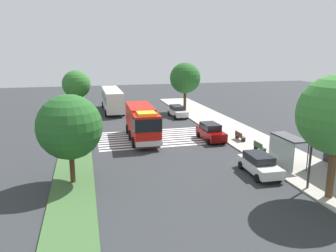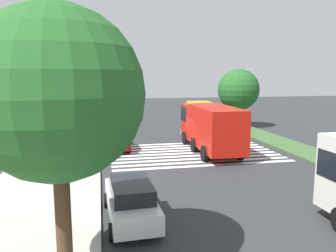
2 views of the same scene
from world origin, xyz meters
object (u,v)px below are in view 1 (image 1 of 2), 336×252
(transit_bus, at_px, (112,98))
(median_tree_west, at_px, (70,127))
(parked_car_east, at_px, (259,164))
(parked_car_west, at_px, (177,111))
(street_lamp, at_px, (313,134))
(bus_stop_shelter, at_px, (285,145))
(bench_near_shelter, at_px, (259,147))
(median_tree_far_west, at_px, (76,84))
(fire_truck, at_px, (142,122))
(bench_west_of_shelter, at_px, (240,136))
(parked_car_mid, at_px, (211,132))
(sidewalk_tree_far_west, at_px, (185,78))

(transit_bus, xyz_separation_m, median_tree_west, (28.84, -5.31, 2.17))
(parked_car_east, bearing_deg, parked_car_west, -177.83)
(street_lamp, relative_size, median_tree_west, 1.04)
(bus_stop_shelter, xyz_separation_m, median_tree_west, (-0.56, -17.03, 2.37))
(parked_car_east, distance_m, median_tree_west, 14.67)
(bench_near_shelter, height_order, median_tree_far_west, median_tree_far_west)
(parked_car_west, distance_m, median_tree_far_west, 16.04)
(parked_car_east, xyz_separation_m, median_tree_west, (-1.62, -14.17, 3.43))
(bench_near_shelter, height_order, median_tree_west, median_tree_west)
(transit_bus, bearing_deg, fire_truck, -174.89)
(bench_west_of_shelter, relative_size, street_lamp, 0.24)
(parked_car_mid, bearing_deg, parked_car_west, 179.00)
(fire_truck, relative_size, median_tree_west, 1.44)
(parked_car_west, relative_size, street_lamp, 0.71)
(fire_truck, distance_m, street_lamp, 18.19)
(median_tree_west, bearing_deg, parked_car_west, 147.27)
(parked_car_mid, distance_m, median_tree_far_west, 24.65)
(fire_truck, xyz_separation_m, bench_west_of_shelter, (2.97, 10.01, -1.46))
(parked_car_east, xyz_separation_m, sidewalk_tree_far_west, (-27.19, 2.20, 4.48))
(fire_truck, bearing_deg, parked_car_mid, 77.57)
(bench_near_shelter, relative_size, median_tree_west, 0.25)
(transit_bus, xyz_separation_m, bench_west_of_shelter, (21.26, 11.69, -1.50))
(bench_west_of_shelter, bearing_deg, street_lamp, -4.67)
(parked_car_west, xyz_separation_m, median_tree_west, (22.04, -14.17, 3.40))
(parked_car_mid, bearing_deg, parked_car_east, -0.99)
(bench_near_shelter, distance_m, sidewalk_tree_far_west, 22.64)
(transit_bus, distance_m, median_tree_west, 29.41)
(fire_truck, relative_size, bench_near_shelter, 5.82)
(fire_truck, height_order, transit_bus, fire_truck)
(parked_car_west, relative_size, parked_car_mid, 1.04)
(parked_car_mid, distance_m, bench_near_shelter, 6.06)
(bus_stop_shelter, bearing_deg, sidewalk_tree_far_west, -178.54)
(parked_car_west, distance_m, parked_car_east, 23.66)
(bus_stop_shelter, relative_size, bench_near_shelter, 2.19)
(parked_car_west, distance_m, parked_car_mid, 13.25)
(parked_car_west, distance_m, transit_bus, 11.23)
(street_lamp, height_order, sidewalk_tree_far_west, sidewalk_tree_far_west)
(transit_bus, relative_size, median_tree_west, 1.80)
(bench_near_shelter, bearing_deg, parked_car_west, -171.31)
(bench_near_shelter, bearing_deg, median_tree_west, -78.56)
(parked_car_mid, relative_size, bus_stop_shelter, 1.31)
(parked_car_mid, relative_size, transit_bus, 0.40)
(fire_truck, height_order, bus_stop_shelter, fire_truck)
(parked_car_mid, distance_m, median_tree_west, 17.00)
(median_tree_far_west, bearing_deg, parked_car_east, 25.09)
(transit_bus, bearing_deg, bench_near_shelter, -155.41)
(parked_car_mid, distance_m, sidewalk_tree_far_west, 17.49)
(parked_car_east, height_order, sidewalk_tree_far_west, sidewalk_tree_far_west)
(street_lamp, height_order, median_tree_west, street_lamp)
(transit_bus, relative_size, median_tree_far_west, 1.79)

